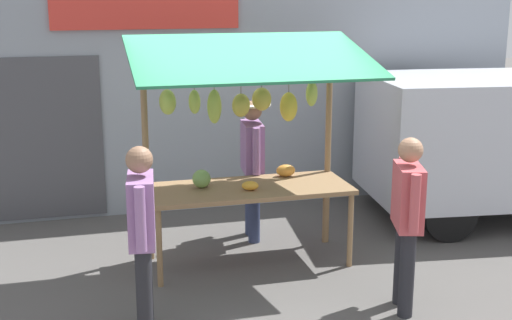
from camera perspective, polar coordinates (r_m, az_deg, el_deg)
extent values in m
plane|color=#514F4C|center=(7.85, -0.57, -8.38)|extent=(40.00, 40.00, 0.00)
cube|color=#8C939E|center=(9.50, -3.91, 6.14)|extent=(9.00, 0.25, 3.40)
cube|color=red|center=(9.15, -9.01, 12.31)|extent=(2.40, 0.06, 0.56)
cube|color=#47474C|center=(9.31, -18.29, 1.56)|extent=(1.90, 0.04, 2.10)
cube|color=olive|center=(7.57, -0.59, -2.38)|extent=(2.20, 0.90, 0.05)
cylinder|color=olive|center=(7.16, -7.94, -7.18)|extent=(0.06, 0.06, 0.83)
cylinder|color=olive|center=(7.67, 7.74, -5.74)|extent=(0.06, 0.06, 0.83)
cylinder|color=olive|center=(7.89, -8.65, -5.20)|extent=(0.06, 0.06, 0.83)
cylinder|color=olive|center=(8.35, 5.69, -4.03)|extent=(0.06, 0.06, 0.83)
cylinder|color=olive|center=(7.69, -9.01, 0.18)|extent=(0.07, 0.07, 2.35)
cylinder|color=olive|center=(8.17, 5.93, 1.09)|extent=(0.07, 0.07, 2.35)
cylinder|color=olive|center=(7.70, -1.36, 7.73)|extent=(2.12, 0.06, 0.06)
cube|color=#23724C|center=(7.15, -0.31, 8.48)|extent=(2.50, 1.46, 0.39)
cylinder|color=brown|center=(7.91, 4.63, 7.17)|extent=(0.01, 0.01, 0.19)
ellipsoid|color=#B2CC4C|center=(7.94, 4.59, 5.45)|extent=(0.20, 0.21, 0.29)
cylinder|color=brown|center=(7.87, 2.72, 6.71)|extent=(0.01, 0.01, 0.31)
ellipsoid|color=yellow|center=(7.92, 2.69, 4.38)|extent=(0.25, 0.23, 0.34)
cylinder|color=brown|center=(7.79, 0.47, 6.88)|extent=(0.01, 0.01, 0.25)
ellipsoid|color=gold|center=(7.82, 0.46, 5.02)|extent=(0.26, 0.23, 0.26)
cylinder|color=brown|center=(7.66, -1.23, 6.58)|extent=(0.01, 0.01, 0.30)
ellipsoid|color=gold|center=(7.70, -1.22, 4.51)|extent=(0.26, 0.24, 0.26)
cylinder|color=brown|center=(7.62, -3.47, 6.72)|extent=(0.01, 0.01, 0.25)
ellipsoid|color=#B2CC4C|center=(7.67, -3.44, 4.41)|extent=(0.21, 0.19, 0.38)
cylinder|color=brown|center=(7.57, -5.11, 6.66)|extent=(0.01, 0.01, 0.24)
ellipsoid|color=#B2CC4C|center=(7.61, -5.07, 4.78)|extent=(0.16, 0.18, 0.26)
cylinder|color=brown|center=(7.56, -7.33, 6.64)|extent=(0.01, 0.01, 0.23)
ellipsoid|color=#B2CC4C|center=(7.60, -7.27, 4.74)|extent=(0.25, 0.26, 0.28)
ellipsoid|color=orange|center=(7.96, 2.45, -0.87)|extent=(0.23, 0.16, 0.14)
ellipsoid|color=gold|center=(7.41, -0.48, -2.12)|extent=(0.21, 0.16, 0.10)
sphere|color=#729E4C|center=(7.51, -4.50, -1.55)|extent=(0.20, 0.20, 0.20)
cylinder|color=navy|center=(8.58, -0.44, -3.44)|extent=(0.14, 0.14, 0.84)
cylinder|color=navy|center=(8.31, -0.16, -4.01)|extent=(0.14, 0.14, 0.84)
cube|color=#93669E|center=(8.26, -0.31, 1.04)|extent=(0.27, 0.53, 0.60)
cylinder|color=#93669E|center=(8.56, -0.62, 1.66)|extent=(0.09, 0.09, 0.55)
cylinder|color=#93669E|center=(7.95, 0.03, 0.71)|extent=(0.09, 0.09, 0.55)
sphere|color=#8C664C|center=(8.17, -0.31, 4.08)|extent=(0.23, 0.23, 0.23)
cylinder|color=beige|center=(8.16, -0.31, 4.56)|extent=(0.44, 0.44, 0.02)
cylinder|color=#232328|center=(6.63, 12.27, -9.16)|extent=(0.14, 0.14, 0.83)
cylinder|color=#232328|center=(6.88, 11.85, -8.27)|extent=(0.14, 0.14, 0.83)
cube|color=#BF4C51|center=(6.52, 12.37, -2.94)|extent=(0.35, 0.54, 0.59)
cylinder|color=#BF4C51|center=(6.22, 12.90, -3.56)|extent=(0.09, 0.09, 0.54)
cylinder|color=#BF4C51|center=(6.81, 11.91, -2.00)|extent=(0.09, 0.09, 0.54)
sphere|color=#A87A5B|center=(6.41, 12.57, 0.81)|extent=(0.23, 0.23, 0.23)
cylinder|color=#232328|center=(6.14, -9.15, -10.88)|extent=(0.14, 0.14, 0.84)
cylinder|color=#232328|center=(6.39, -9.12, -9.84)|extent=(0.14, 0.14, 0.84)
cube|color=#93669E|center=(6.01, -9.39, -4.09)|extent=(0.28, 0.53, 0.60)
cylinder|color=#93669E|center=(5.70, -9.46, -4.82)|extent=(0.09, 0.09, 0.55)
cylinder|color=#93669E|center=(6.30, -9.35, -3.01)|extent=(0.09, 0.09, 0.55)
sphere|color=#8C664C|center=(5.89, -9.56, 0.02)|extent=(0.23, 0.23, 0.23)
cube|color=black|center=(9.26, 14.95, 3.52)|extent=(1.60, 1.96, 0.68)
cylinder|color=black|center=(8.70, 15.59, -4.34)|extent=(0.68, 0.25, 0.66)
cylinder|color=black|center=(10.18, 11.85, -1.49)|extent=(0.68, 0.25, 0.66)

